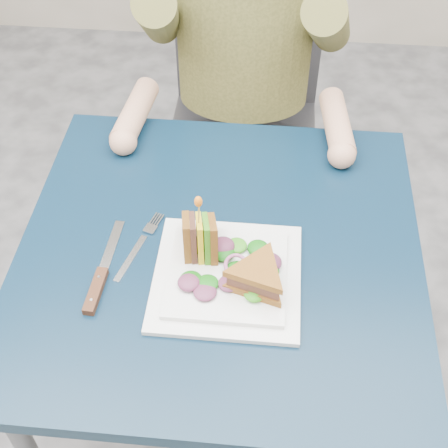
# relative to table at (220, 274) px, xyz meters

# --- Properties ---
(ground) EXTENTS (4.00, 4.00, 0.00)m
(ground) POSITION_rel_table_xyz_m (0.00, 0.00, -0.65)
(ground) COLOR #545457
(ground) RESTS_ON ground
(table) EXTENTS (0.75, 0.75, 0.73)m
(table) POSITION_rel_table_xyz_m (0.00, 0.00, 0.00)
(table) COLOR black
(table) RESTS_ON ground
(chair) EXTENTS (0.42, 0.40, 0.93)m
(chair) POSITION_rel_table_xyz_m (0.00, 0.74, -0.11)
(chair) COLOR #47474C
(chair) RESTS_ON ground
(plate) EXTENTS (0.26, 0.26, 0.02)m
(plate) POSITION_rel_table_xyz_m (0.02, -0.07, 0.09)
(plate) COLOR white
(plate) RESTS_ON table
(sandwich_flat) EXTENTS (0.15, 0.15, 0.05)m
(sandwich_flat) POSITION_rel_table_xyz_m (0.08, -0.10, 0.12)
(sandwich_flat) COLOR brown
(sandwich_flat) RESTS_ON plate
(sandwich_upright) EXTENTS (0.08, 0.13, 0.13)m
(sandwich_upright) POSITION_rel_table_xyz_m (-0.03, -0.03, 0.13)
(sandwich_upright) COLOR brown
(sandwich_upright) RESTS_ON plate
(fork) EXTENTS (0.07, 0.18, 0.01)m
(fork) POSITION_rel_table_xyz_m (-0.15, -0.02, 0.08)
(fork) COLOR silver
(fork) RESTS_ON table
(knife) EXTENTS (0.03, 0.22, 0.02)m
(knife) POSITION_rel_table_xyz_m (-0.20, -0.10, 0.09)
(knife) COLOR silver
(knife) RESTS_ON table
(toothpick) EXTENTS (0.01, 0.01, 0.06)m
(toothpick) POSITION_rel_table_xyz_m (-0.03, -0.03, 0.20)
(toothpick) COLOR tan
(toothpick) RESTS_ON sandwich_upright
(toothpick_frill) EXTENTS (0.01, 0.01, 0.02)m
(toothpick_frill) POSITION_rel_table_xyz_m (-0.03, -0.03, 0.23)
(toothpick_frill) COLOR orange
(toothpick_frill) RESTS_ON sandwich_upright
(lettuce_spill) EXTENTS (0.15, 0.13, 0.02)m
(lettuce_spill) POSITION_rel_table_xyz_m (0.03, -0.06, 0.11)
(lettuce_spill) COLOR #337A14
(lettuce_spill) RESTS_ON plate
(onion_ring) EXTENTS (0.04, 0.04, 0.02)m
(onion_ring) POSITION_rel_table_xyz_m (0.04, -0.07, 0.11)
(onion_ring) COLOR #9E4C7A
(onion_ring) RESTS_ON plate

